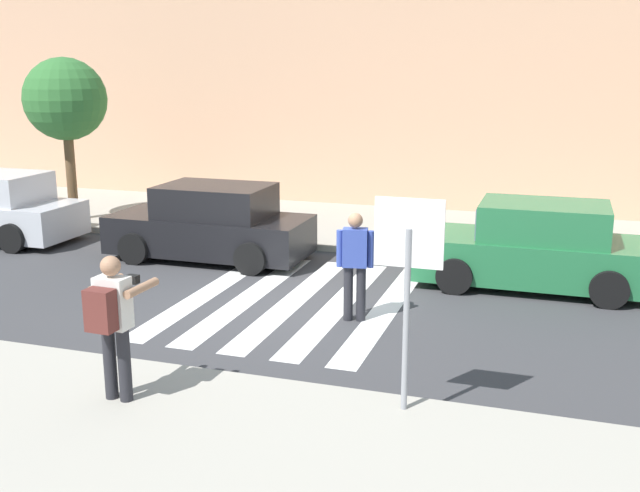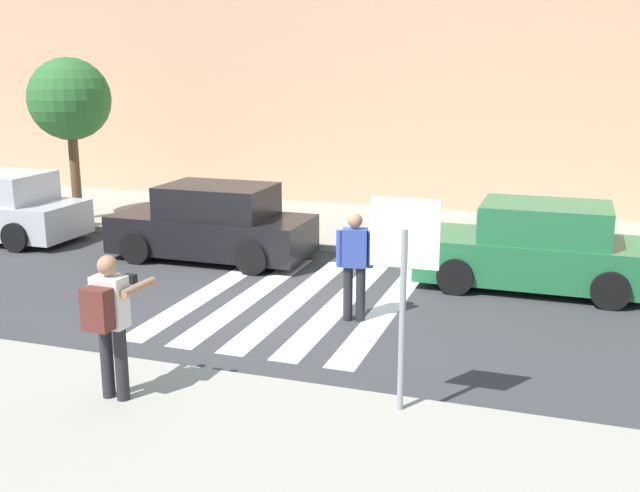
{
  "view_description": "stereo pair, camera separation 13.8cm",
  "coord_description": "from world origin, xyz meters",
  "views": [
    {
      "loc": [
        4.21,
        -11.25,
        3.96
      ],
      "look_at": [
        0.6,
        -0.2,
        1.1
      ],
      "focal_mm": 42.0,
      "sensor_mm": 36.0,
      "label": 1
    },
    {
      "loc": [
        4.34,
        -11.21,
        3.96
      ],
      "look_at": [
        0.6,
        -0.2,
        1.1
      ],
      "focal_mm": 42.0,
      "sensor_mm": 36.0,
      "label": 2
    }
  ],
  "objects": [
    {
      "name": "crosswalk_stripe_3",
      "position": [
        0.8,
        0.2,
        0.0
      ],
      "size": [
        0.44,
        5.2,
        0.01
      ],
      "primitive_type": "cube",
      "color": "silver",
      "rests_on": "ground"
    },
    {
      "name": "ground_plane",
      "position": [
        0.0,
        0.0,
        0.0
      ],
      "size": [
        120.0,
        120.0,
        0.0
      ],
      "primitive_type": "plane",
      "color": "#38383A"
    },
    {
      "name": "stop_sign",
      "position": [
        2.69,
        -3.53,
        1.9
      ],
      "size": [
        0.76,
        0.08,
        2.42
      ],
      "color": "gray",
      "rests_on": "sidewalk_near"
    },
    {
      "name": "building_facade_far",
      "position": [
        0.0,
        10.4,
        2.95
      ],
      "size": [
        56.0,
        4.0,
        5.9
      ],
      "primitive_type": "cube",
      "color": "tan",
      "rests_on": "ground"
    },
    {
      "name": "pedestrian_crossing",
      "position": [
        1.25,
        -0.44,
        0.97
      ],
      "size": [
        0.57,
        0.31,
        1.72
      ],
      "color": "#232328",
      "rests_on": "ground"
    },
    {
      "name": "parked_car_black",
      "position": [
        -2.56,
        2.3,
        0.73
      ],
      "size": [
        4.1,
        1.92,
        1.55
      ],
      "color": "black",
      "rests_on": "ground"
    },
    {
      "name": "sidewalk_far",
      "position": [
        0.0,
        6.0,
        0.07
      ],
      "size": [
        60.0,
        4.8,
        0.14
      ],
      "primitive_type": "cube",
      "color": "#9E998C",
      "rests_on": "ground"
    },
    {
      "name": "crosswalk_stripe_1",
      "position": [
        -0.8,
        0.2,
        0.0
      ],
      "size": [
        0.44,
        5.2,
        0.01
      ],
      "primitive_type": "cube",
      "color": "silver",
      "rests_on": "ground"
    },
    {
      "name": "crosswalk_stripe_4",
      "position": [
        1.6,
        0.2,
        0.0
      ],
      "size": [
        0.44,
        5.2,
        0.01
      ],
      "primitive_type": "cube",
      "color": "silver",
      "rests_on": "ground"
    },
    {
      "name": "photographer_with_backpack",
      "position": [
        -0.52,
        -4.35,
        1.17
      ],
      "size": [
        0.61,
        0.86,
        1.72
      ],
      "color": "#232328",
      "rests_on": "sidewalk_near"
    },
    {
      "name": "street_tree_west",
      "position": [
        -7.31,
        4.25,
        3.07
      ],
      "size": [
        1.98,
        1.98,
        3.95
      ],
      "color": "brown",
      "rests_on": "sidewalk_far"
    },
    {
      "name": "parked_car_green",
      "position": [
        3.86,
        2.3,
        0.73
      ],
      "size": [
        4.1,
        1.92,
        1.55
      ],
      "color": "#236B3D",
      "rests_on": "ground"
    },
    {
      "name": "crosswalk_stripe_2",
      "position": [
        0.0,
        0.2,
        0.0
      ],
      "size": [
        0.44,
        5.2,
        0.01
      ],
      "primitive_type": "cube",
      "color": "silver",
      "rests_on": "ground"
    },
    {
      "name": "crosswalk_stripe_0",
      "position": [
        -1.6,
        0.2,
        0.0
      ],
      "size": [
        0.44,
        5.2,
        0.01
      ],
      "primitive_type": "cube",
      "color": "silver",
      "rests_on": "ground"
    }
  ]
}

